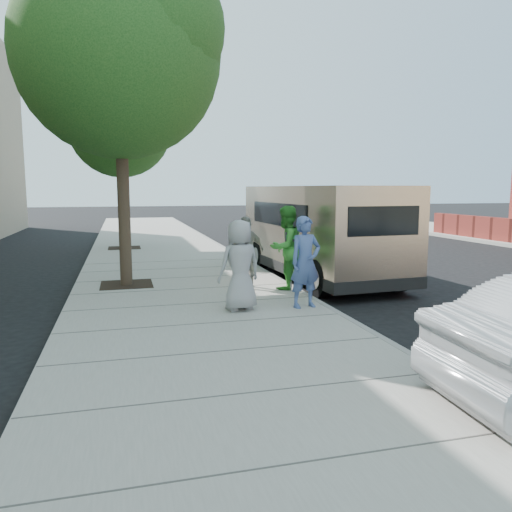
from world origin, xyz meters
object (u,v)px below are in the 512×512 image
at_px(person_green_shirt, 286,248).
at_px(person_striped_polo, 247,252).
at_px(tree_near, 120,47).
at_px(person_officer, 305,262).
at_px(parking_meter, 291,248).
at_px(van, 318,230).
at_px(tree_far, 121,121).
at_px(person_gray_shirt, 240,265).

xyz_separation_m(person_green_shirt, person_striped_polo, (-0.81, 0.43, -0.12)).
bearing_deg(tree_near, person_striped_polo, -21.11).
xyz_separation_m(person_officer, person_green_shirt, (0.21, 1.78, 0.07)).
distance_m(parking_meter, person_green_shirt, 0.21).
bearing_deg(van, tree_far, 121.43).
relative_size(van, person_gray_shirt, 3.99).
distance_m(van, person_gray_shirt, 4.66).
height_order(tree_far, person_striped_polo, tree_far).
distance_m(parking_meter, person_officer, 1.60).
bearing_deg(person_gray_shirt, person_striped_polo, -121.16).
bearing_deg(tree_far, parking_meter, -69.27).
height_order(person_gray_shirt, person_striped_polo, person_gray_shirt).
height_order(person_officer, person_gray_shirt, person_officer).
distance_m(van, person_officer, 4.06).
xyz_separation_m(person_officer, person_gray_shirt, (-1.26, 0.10, -0.02)).
relative_size(tree_far, person_green_shirt, 3.45).
distance_m(person_officer, person_green_shirt, 1.80).
distance_m(person_green_shirt, person_striped_polo, 0.92).
bearing_deg(tree_far, person_green_shirt, -69.13).
bearing_deg(person_striped_polo, tree_far, -96.54).
height_order(van, person_gray_shirt, van).
distance_m(tree_near, van, 6.56).
bearing_deg(person_gray_shirt, parking_meter, -149.60).
bearing_deg(person_officer, tree_far, 96.12).
xyz_separation_m(parking_meter, person_gray_shirt, (-1.51, -1.48, -0.10)).
xyz_separation_m(tree_near, person_gray_shirt, (1.99, -3.14, -4.55)).
relative_size(parking_meter, person_officer, 0.75).
distance_m(tree_far, parking_meter, 10.60).
bearing_deg(tree_near, parking_meter, -25.34).
xyz_separation_m(tree_near, person_green_shirt, (3.45, -1.46, -4.45)).
xyz_separation_m(parking_meter, person_officer, (-0.26, -1.58, -0.07)).
distance_m(tree_near, person_green_shirt, 5.82).
relative_size(person_green_shirt, person_striped_polo, 1.15).
relative_size(van, person_officer, 3.88).
bearing_deg(person_green_shirt, tree_near, -51.84).
xyz_separation_m(tree_near, van, (4.99, 0.42, -4.24)).
relative_size(tree_near, person_gray_shirt, 4.43).
relative_size(tree_far, person_striped_polo, 3.96).
relative_size(tree_far, parking_meter, 4.97).
xyz_separation_m(tree_far, person_officer, (3.25, -10.84, -3.86)).
xyz_separation_m(parking_meter, person_striped_polo, (-0.86, 0.64, -0.13)).
relative_size(tree_near, parking_meter, 5.76).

